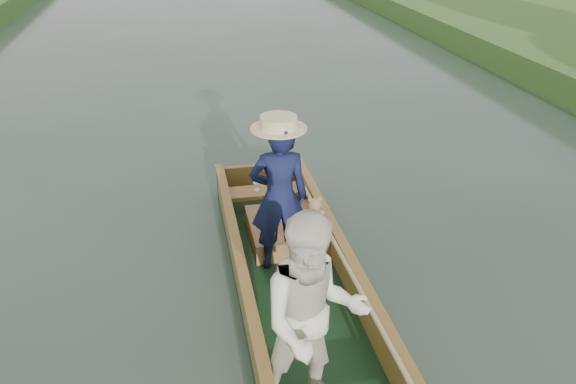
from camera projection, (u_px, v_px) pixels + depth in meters
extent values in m
plane|color=#283D30|center=(301.00, 312.00, 5.22)|extent=(120.00, 120.00, 0.00)
cube|color=black|center=(301.00, 308.00, 5.20)|extent=(1.10, 5.00, 0.08)
cube|color=olive|center=(245.00, 298.00, 5.02)|extent=(0.08, 5.00, 0.32)
cube|color=olive|center=(355.00, 284.00, 5.20)|extent=(0.08, 5.00, 0.32)
cube|color=olive|center=(260.00, 176.00, 7.25)|extent=(1.10, 0.08, 0.32)
cube|color=olive|center=(245.00, 281.00, 4.94)|extent=(0.10, 5.00, 0.04)
cube|color=olive|center=(356.00, 268.00, 5.12)|extent=(0.10, 5.00, 0.04)
cube|color=olive|center=(267.00, 191.00, 6.74)|extent=(0.94, 0.30, 0.05)
imported|color=#121739|center=(279.00, 197.00, 5.40)|extent=(0.59, 0.41, 1.56)
cylinder|color=beige|center=(279.00, 125.00, 5.06)|extent=(0.52, 0.52, 0.12)
imported|color=#EBE2C8|center=(313.00, 320.00, 3.78)|extent=(0.79, 0.62, 1.61)
cube|color=brown|center=(289.00, 230.00, 6.15)|extent=(0.85, 0.90, 0.22)
sphere|color=#A37F56|center=(314.00, 215.00, 6.01)|extent=(0.19, 0.19, 0.19)
sphere|color=#A37F56|center=(315.00, 204.00, 5.94)|extent=(0.14, 0.14, 0.14)
sphere|color=#A37F56|center=(310.00, 200.00, 5.91)|extent=(0.05, 0.05, 0.05)
sphere|color=#A37F56|center=(319.00, 199.00, 5.92)|extent=(0.05, 0.05, 0.05)
sphere|color=#A37F56|center=(316.00, 208.00, 5.90)|extent=(0.06, 0.06, 0.06)
sphere|color=#A37F56|center=(307.00, 215.00, 5.97)|extent=(0.06, 0.06, 0.06)
sphere|color=#A37F56|center=(322.00, 213.00, 6.00)|extent=(0.06, 0.06, 0.06)
sphere|color=#A37F56|center=(310.00, 223.00, 6.02)|extent=(0.07, 0.07, 0.07)
sphere|color=#A37F56|center=(319.00, 222.00, 6.04)|extent=(0.07, 0.07, 0.07)
cylinder|color=silver|center=(257.00, 190.00, 6.70)|extent=(0.07, 0.07, 0.01)
cylinder|color=silver|center=(257.00, 187.00, 6.68)|extent=(0.01, 0.01, 0.08)
ellipsoid|color=silver|center=(257.00, 183.00, 6.66)|extent=(0.09, 0.09, 0.05)
cylinder|color=tan|center=(363.00, 296.00, 4.69)|extent=(0.04, 4.42, 0.20)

